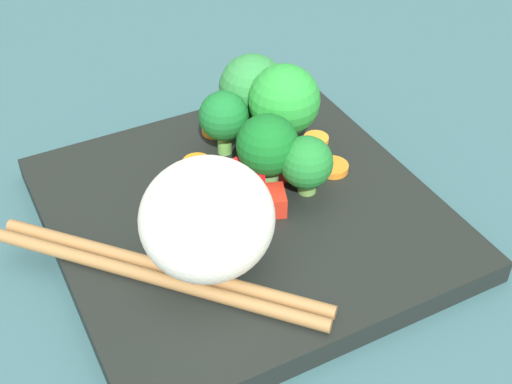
{
  "coord_description": "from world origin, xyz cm",
  "views": [
    {
      "loc": [
        32.84,
        -16.05,
        33.37
      ],
      "look_at": [
        1.11,
        0.42,
        3.74
      ],
      "focal_mm": 48.07,
      "sensor_mm": 36.0,
      "label": 1
    }
  ],
  "objects_px": {
    "carrot_slice_1": "(333,167)",
    "rice_mound": "(207,219)",
    "square_plate": "(244,216)",
    "chopstick_pair": "(158,272)",
    "broccoli_floret_4": "(252,89)"
  },
  "relations": [
    {
      "from": "carrot_slice_1",
      "to": "chopstick_pair",
      "type": "distance_m",
      "value": 0.16
    },
    {
      "from": "rice_mound",
      "to": "broccoli_floret_4",
      "type": "bearing_deg",
      "value": 142.73
    },
    {
      "from": "rice_mound",
      "to": "chopstick_pair",
      "type": "distance_m",
      "value": 0.05
    },
    {
      "from": "rice_mound",
      "to": "carrot_slice_1",
      "type": "xyz_separation_m",
      "value": [
        -0.05,
        0.12,
        -0.03
      ]
    },
    {
      "from": "square_plate",
      "to": "broccoli_floret_4",
      "type": "height_order",
      "value": "broccoli_floret_4"
    },
    {
      "from": "carrot_slice_1",
      "to": "chopstick_pair",
      "type": "xyz_separation_m",
      "value": [
        0.04,
        -0.16,
        0.0
      ]
    },
    {
      "from": "square_plate",
      "to": "broccoli_floret_4",
      "type": "relative_size",
      "value": 4.11
    },
    {
      "from": "square_plate",
      "to": "carrot_slice_1",
      "type": "distance_m",
      "value": 0.08
    },
    {
      "from": "square_plate",
      "to": "carrot_slice_1",
      "type": "bearing_deg",
      "value": 94.85
    },
    {
      "from": "rice_mound",
      "to": "chopstick_pair",
      "type": "relative_size",
      "value": 0.47
    },
    {
      "from": "square_plate",
      "to": "broccoli_floret_4",
      "type": "distance_m",
      "value": 0.11
    },
    {
      "from": "square_plate",
      "to": "rice_mound",
      "type": "relative_size",
      "value": 3.04
    },
    {
      "from": "broccoli_floret_4",
      "to": "carrot_slice_1",
      "type": "height_order",
      "value": "broccoli_floret_4"
    },
    {
      "from": "broccoli_floret_4",
      "to": "carrot_slice_1",
      "type": "bearing_deg",
      "value": 18.2
    },
    {
      "from": "carrot_slice_1",
      "to": "rice_mound",
      "type": "bearing_deg",
      "value": -69.63
    }
  ]
}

